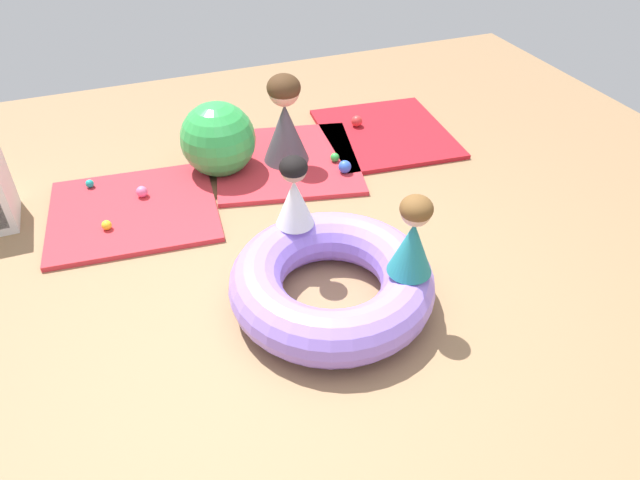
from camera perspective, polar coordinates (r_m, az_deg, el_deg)
The scene contains 15 objects.
ground_plane at distance 3.60m, azimuth -0.57°, elevation -7.17°, with size 8.00×8.00×0.00m, color #93704C.
gym_mat_center_rear at distance 5.51m, azimuth 6.40°, elevation 10.38°, with size 1.12×1.24×0.04m, color #B21923.
gym_mat_far_left at distance 4.63m, azimuth -17.85°, elevation 2.77°, with size 1.23×1.10×0.04m, color red.
gym_mat_near_right at distance 5.04m, azimuth -3.29°, elevation 7.75°, with size 1.19×1.21×0.04m, color red.
inflatable_cushion at distance 3.56m, azimuth 1.16°, elevation -4.17°, with size 1.26×1.26×0.33m, color #9975EA.
child_in_teal at distance 3.28m, azimuth 9.13°, elevation 0.34°, with size 0.27×0.27×0.51m.
child_in_white at distance 3.63m, azimuth -2.54°, elevation 4.70°, with size 0.35×0.35×0.49m.
adult_seated at distance 4.86m, azimuth -3.46°, elevation 11.69°, with size 0.41×0.41×0.75m.
play_ball_teal at distance 4.98m, azimuth -21.69°, elevation 5.17°, with size 0.07×0.07×0.07m, color teal.
play_ball_blue at distance 4.81m, azimuth 2.45°, elevation 7.21°, with size 0.11×0.11×0.11m, color blue.
play_ball_red at distance 5.55m, azimuth 3.63°, elevation 11.57°, with size 0.10×0.10×0.10m, color red.
play_ball_green at distance 4.97m, azimuth 1.46°, elevation 8.12°, with size 0.08×0.08×0.08m, color green.
play_ball_yellow at distance 4.44m, azimuth -20.23°, elevation 1.38°, with size 0.07×0.07×0.07m, color yellow.
play_ball_pink at distance 4.72m, azimuth -17.09°, elevation 4.56°, with size 0.09×0.09×0.09m, color pink.
exercise_ball_large at distance 4.84m, azimuth -9.98°, elevation 9.72°, with size 0.61×0.61×0.61m, color green.
Camera 1 is at (-0.88, -2.38, 2.55)m, focal length 32.58 mm.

